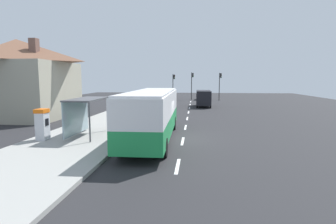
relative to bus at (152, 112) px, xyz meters
The scene contains 23 objects.
ground_plane 15.16m from the bus, 83.46° to the left, with size 56.00×92.00×0.04m, color #262628.
sidewalk_platform 5.81m from the bus, 147.87° to the left, with size 6.20×30.00×0.18m, color #999993.
lane_stripe_seg_0 5.73m from the bus, 68.79° to the right, with size 0.16×2.20×0.01m, color silver.
lane_stripe_seg_1 2.69m from the bus, ahead, with size 0.16×2.20×0.01m, color silver.
lane_stripe_seg_2 5.63m from the bus, 68.35° to the left, with size 0.16×2.20×0.01m, color silver.
lane_stripe_seg_3 10.30m from the bus, 78.84° to the left, with size 0.16×2.20×0.01m, color silver.
lane_stripe_seg_4 15.18m from the bus, 82.52° to the left, with size 0.16×2.20×0.01m, color silver.
lane_stripe_seg_5 20.12m from the bus, 84.38° to the left, with size 0.16×2.20×0.01m, color silver.
lane_stripe_seg_6 25.09m from the bus, 85.50° to the left, with size 0.16×2.20×0.01m, color silver.
lane_stripe_seg_7 30.06m from the bus, 86.25° to the left, with size 0.16×2.20×0.01m, color silver.
bus is the anchor object (origin of this frame).
white_van 22.25m from the bus, 79.87° to the left, with size 2.05×5.21×2.30m.
sedan_near 35.18m from the bus, 83.45° to the left, with size 1.94×4.45×1.52m.
ticket_machine 6.87m from the bus, 169.15° to the right, with size 0.66×0.76×1.94m.
recycling_bin_yellow 3.73m from the bus, 134.76° to the left, with size 0.52×0.52×0.95m, color yellow.
recycling_bin_blue 4.23m from the bus, 127.79° to the left, with size 0.52×0.52×0.95m, color blue.
recycling_bin_red 4.78m from the bus, 122.48° to the left, with size 0.52×0.52×0.95m, color red.
recycling_bin_green 5.37m from the bus, 118.36° to the left, with size 0.52×0.52×0.95m, color green.
traffic_light_near_side 34.11m from the bus, 77.78° to the left, with size 0.49×0.28×5.06m.
traffic_light_far_side 34.16m from the bus, 92.33° to the left, with size 0.49×0.28×4.85m.
traffic_light_median 35.00m from the bus, 86.54° to the left, with size 0.49×0.28×5.17m.
house_behind_platform 17.68m from the bus, 149.55° to the left, with size 10.03×9.00×7.90m.
bus_shelter 4.72m from the bus, behind, with size 1.80×4.00×2.50m.
Camera 1 is at (1.01, -17.90, 3.96)m, focal length 28.84 mm.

